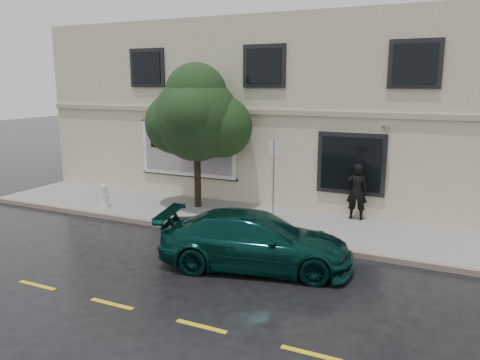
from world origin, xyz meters
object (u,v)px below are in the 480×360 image
at_px(car, 255,240).
at_px(pedestrian, 357,192).
at_px(fire_hydrant, 104,195).
at_px(street_tree, 196,119).

bearing_deg(car, pedestrian, -30.70).
xyz_separation_m(pedestrian, fire_hydrant, (-8.69, -2.32, -0.52)).
relative_size(car, pedestrian, 2.60).
height_order(pedestrian, fire_hydrant, pedestrian).
bearing_deg(fire_hydrant, pedestrian, 34.21).
height_order(car, pedestrian, pedestrian).
height_order(car, fire_hydrant, car).
bearing_deg(car, street_tree, 31.72).
relative_size(car, street_tree, 1.03).
relative_size(car, fire_hydrant, 5.58).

